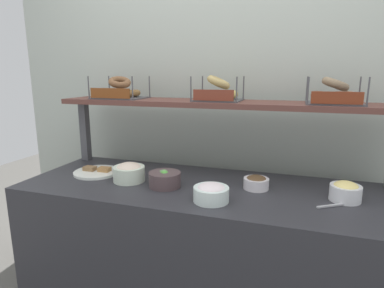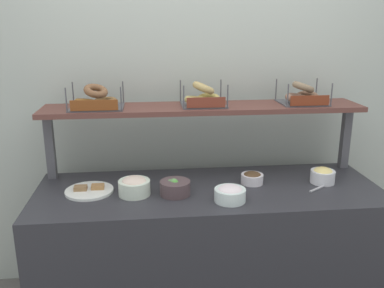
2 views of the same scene
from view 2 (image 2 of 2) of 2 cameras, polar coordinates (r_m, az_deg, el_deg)
back_wall at (r=2.82m, az=0.81°, el=4.78°), size 3.17×0.06×2.40m
deli_counter at (r=2.59m, az=2.26°, el=-14.83°), size 1.97×0.70×0.85m
shelf_riser_left at (r=2.63m, az=-18.91°, el=-0.34°), size 0.05×0.05×0.40m
shelf_riser_right at (r=2.86m, az=20.30°, el=0.81°), size 0.05×0.05×0.40m
upper_shelf at (r=2.53m, az=1.58°, el=4.96°), size 1.93×0.32×0.03m
bowl_cream_cheese at (r=2.23m, az=5.24°, el=-6.78°), size 0.17×0.17×0.09m
bowl_potato_salad at (r=2.31m, az=-7.92°, el=-5.72°), size 0.17×0.17×0.11m
bowl_chocolate_spread at (r=2.48m, az=8.25°, el=-4.60°), size 0.13×0.13×0.07m
bowl_veggie_mix at (r=2.30m, az=-2.35°, el=-5.97°), size 0.17×0.17×0.09m
bowl_egg_salad at (r=2.58m, az=17.50°, el=-4.10°), size 0.14×0.14×0.09m
serving_plate_white at (r=2.41m, az=-13.91°, el=-6.20°), size 0.27×0.27×0.04m
serving_spoon_near_plate at (r=2.52m, az=17.50°, el=-5.55°), size 0.16×0.11×0.01m
bagel_basket_cinnamon_raisin at (r=2.50m, az=-13.04°, el=5.85°), size 0.31×0.26×0.14m
bagel_basket_sesame at (r=2.52m, az=1.51°, el=6.41°), size 0.28×0.24×0.15m
bagel_basket_poppy at (r=2.67m, az=14.91°, el=6.42°), size 0.29×0.26×0.15m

